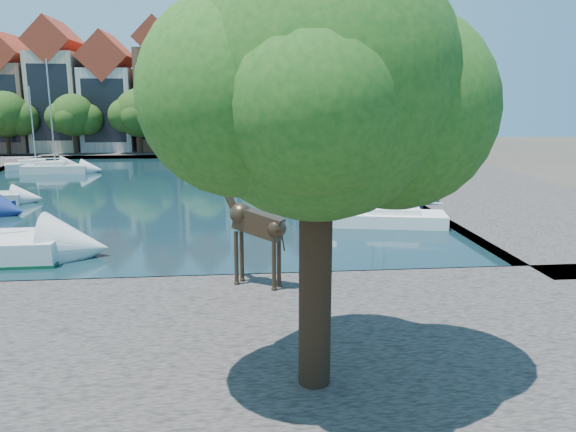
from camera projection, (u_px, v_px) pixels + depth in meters
ground at (95, 290)px, 22.31m from camera, size 160.00×160.00×0.00m
water_basin at (165, 190)px, 45.66m from camera, size 38.00×50.00×0.08m
near_quay at (34, 367)px, 15.44m from camera, size 50.00×14.00×0.50m
far_quay at (192, 150)px, 76.75m from camera, size 60.00×16.00×0.50m
right_quay at (462, 183)px, 47.98m from camera, size 14.00×52.00×0.50m
plane_tree at (322, 91)px, 12.66m from camera, size 8.32×6.40×10.62m
townhouse_west_end at (12, 98)px, 73.07m from camera, size 5.44×9.18×14.93m
townhouse_west_mid at (59, 91)px, 73.46m from camera, size 5.94×9.18×16.79m
townhouse_west_inner at (110, 98)px, 74.26m from camera, size 6.43×9.18×15.15m
townhouse_center at (160, 90)px, 74.66m from camera, size 5.44×9.18×16.93m
townhouse_east_inner at (205, 95)px, 75.36m from camera, size 5.94×9.18×15.79m
townhouse_east_mid at (254, 92)px, 75.90m from camera, size 6.43×9.18×16.65m
townhouse_east_end at (301, 99)px, 76.72m from camera, size 5.44×9.18×14.43m
far_tree_far_west at (6, 116)px, 68.29m from camera, size 7.28×5.60×7.68m
far_tree_west at (74, 117)px, 69.07m from camera, size 6.76×5.20×7.36m
far_tree_mid_west at (140, 115)px, 69.78m from camera, size 7.80×6.00×8.00m
far_tree_mid_east at (205, 116)px, 70.57m from camera, size 7.02×5.40×7.52m
far_tree_east at (268, 115)px, 71.31m from camera, size 7.54×5.80×7.84m
far_tree_far_east at (330, 116)px, 72.10m from camera, size 6.76×5.20×7.36m
giraffe_statue at (252, 222)px, 20.94m from camera, size 3.21×2.05×5.00m
sailboat_left_d at (55, 167)px, 55.52m from camera, size 6.26×2.25×10.97m
sailboat_left_e at (36, 164)px, 58.64m from camera, size 6.25×4.33×8.48m
sailboat_right_a at (385, 216)px, 33.13m from camera, size 7.34×3.80×9.69m
sailboat_right_b at (375, 201)px, 37.69m from camera, size 8.29×3.81×13.06m
sailboat_right_c at (318, 173)px, 51.71m from camera, size 6.19×2.96×10.81m
sailboat_right_d at (295, 163)px, 59.00m from camera, size 6.69×2.73×11.02m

